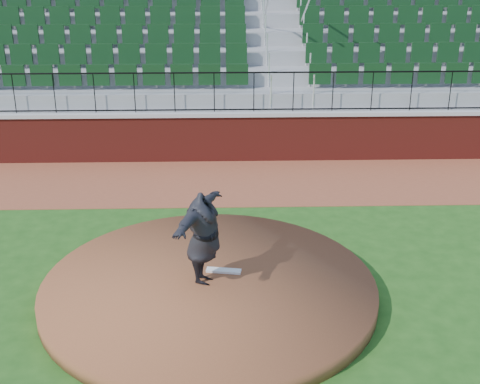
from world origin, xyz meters
name	(u,v)px	position (x,y,z in m)	size (l,w,h in m)	color
ground	(243,301)	(0.00, 0.00, 0.00)	(90.00, 90.00, 0.00)	#204F16
warning_track	(236,181)	(0.00, 5.40, 0.01)	(34.00, 3.20, 0.01)	brown
field_wall	(234,138)	(0.00, 7.00, 0.60)	(34.00, 0.35, 1.20)	maroon
wall_cap	(234,113)	(0.00, 7.00, 1.25)	(34.00, 0.45, 0.10)	#B7B7B7
wall_railing	(234,92)	(0.00, 7.00, 1.80)	(34.00, 0.05, 1.00)	black
seating_stands	(232,54)	(0.00, 9.72, 2.30)	(34.00, 5.10, 4.60)	gray
concourse_wall	(231,25)	(0.00, 12.52, 2.75)	(34.00, 0.50, 5.50)	maroon
pitchers_mound	(209,289)	(-0.55, 0.18, 0.12)	(5.47, 5.47, 0.25)	brown
pitching_rubber	(224,271)	(-0.30, 0.52, 0.27)	(0.59, 0.15, 0.04)	white
pitcher	(203,238)	(-0.62, 0.20, 1.04)	(1.94, 0.53, 1.58)	black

